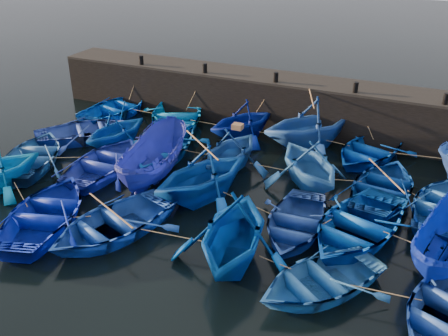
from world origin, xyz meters
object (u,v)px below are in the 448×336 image
at_px(boat_13, 34,155).
at_px(wooden_crate, 238,127).
at_px(boat_0, 117,108).
at_px(boat_8, 162,146).

xyz_separation_m(boat_13, wooden_crate, (8.65, 3.19, 1.67)).
bearing_deg(boat_0, boat_13, 101.13).
relative_size(boat_8, boat_13, 1.07).
height_order(boat_8, wooden_crate, wooden_crate).
height_order(boat_0, boat_8, boat_8).
relative_size(boat_13, wooden_crate, 11.04).
bearing_deg(boat_8, boat_13, -155.79).
bearing_deg(wooden_crate, boat_0, 158.15).
relative_size(boat_0, boat_13, 0.98).
bearing_deg(boat_8, boat_0, 135.69).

